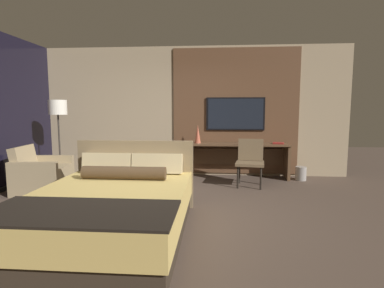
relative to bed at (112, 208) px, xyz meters
The scene contains 11 objects.
ground_plane 0.91m from the bed, 61.13° to the left, with size 16.00×16.00×0.00m, color #4C3D33.
wall_back_tv_panel 3.57m from the bed, 79.90° to the left, with size 7.20×0.09×2.80m.
bed is the anchor object (origin of this frame).
desk 3.48m from the bed, 62.41° to the left, with size 2.19×0.49×0.74m.
tv 3.79m from the bed, 63.82° to the left, with size 1.25×0.04×0.70m.
desk_chair 3.06m from the bed, 52.80° to the left, with size 0.58×0.58×0.88m.
armchair_by_window 2.55m from the bed, 137.58° to the left, with size 0.91×0.93×0.81m.
floor_lamp 3.15m from the bed, 128.53° to the left, with size 0.34×0.34×1.63m.
vase_tall 3.22m from the bed, 75.18° to the left, with size 0.13×0.13×0.38m.
book 3.93m from the bed, 50.52° to the left, with size 0.25×0.20×0.03m.
waste_bin 4.15m from the bed, 44.95° to the left, with size 0.22×0.22×0.28m.
Camera 1 is at (0.76, -4.00, 1.43)m, focal length 28.00 mm.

